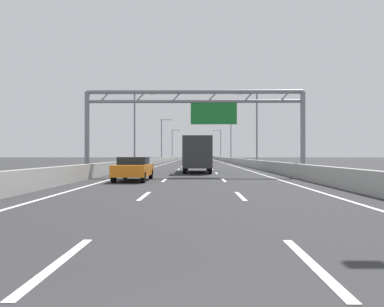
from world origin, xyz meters
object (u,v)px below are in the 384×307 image
Objects in this scene: streetlamp_right_mid at (255,124)px; white_car at (197,157)px; streetlamp_right_distant at (220,143)px; sign_gantry at (197,110)px; red_car at (195,159)px; box_truck at (197,153)px; streetlamp_left_mid at (136,124)px; blue_car at (196,157)px; orange_car at (134,168)px; streetlamp_left_distant at (173,143)px; streetlamp_left_far at (163,137)px; streetlamp_right_far at (230,137)px.

white_car is at bearing 95.19° from streetlamp_right_mid.
sign_gantry is at bearing -94.40° from streetlamp_right_distant.
streetlamp_right_mid is 2.31× the size of red_car.
white_car is at bearing 90.10° from box_truck.
streetlamp_right_distant is (14.93, 74.44, 0.00)m from streetlamp_left_mid.
orange_car is at bearing -91.72° from blue_car.
streetlamp_right_mid is at bearing -85.01° from blue_car.
streetlamp_right_mid is at bearing -90.00° from streetlamp_right_distant.
sign_gantry is 3.96× the size of red_car.
sign_gantry is at bearing -69.26° from streetlamp_left_mid.
streetlamp_left_mid is 2.11× the size of blue_car.
box_truck reaches higher than white_car.
red_car is at bearing -100.64° from streetlamp_right_distant.
sign_gantry is at bearing -89.58° from red_car.
sign_gantry is 101.90m from white_car.
box_truck is (7.68, -89.16, -3.72)m from streetlamp_left_distant.
orange_car is at bearing -113.30° from streetlamp_right_mid.
box_truck is at bearing -81.59° from streetlamp_left_far.
blue_car is at bearing 98.61° from streetlamp_right_far.
streetlamp_right_distant is at bearing 90.00° from streetlamp_right_far.
box_truck is (0.03, 5.47, -3.16)m from sign_gantry.
streetlamp_right_distant is 2.16× the size of white_car.
streetlamp_right_far reaches higher than sign_gantry.
streetlamp_right_distant is (0.00, 74.44, 0.00)m from streetlamp_right_mid.
white_car is (-7.42, 7.18, -4.67)m from streetlamp_right_distant.
streetlamp_left_distant is (0.00, 37.22, 0.00)m from streetlamp_left_far.
streetlamp_left_mid is 2.16× the size of white_car.
blue_car is at bearing 119.80° from streetlamp_right_distant.
sign_gantry is 21.48m from streetlamp_right_mid.
sign_gantry is 94.92m from streetlamp_right_distant.
streetlamp_left_mid is at bearing 98.53° from orange_car.
white_car is at bearing 84.74° from streetlamp_left_mid.
sign_gantry is 57.93m from streetlamp_left_far.
sign_gantry is 3.71× the size of white_car.
streetlamp_right_mid is at bearing -68.14° from streetlamp_left_far.
streetlamp_left_far is 1.17× the size of box_truck.
orange_car is at bearing -91.95° from white_car.
streetlamp_right_mid reaches higher than white_car.
streetlamp_left_distant is at bearing -136.32° from white_car.
streetlamp_left_distant reaches higher than white_car.
streetlamp_right_distant is at bearing 79.36° from red_car.
streetlamp_right_distant is 2.31× the size of red_car.
streetlamp_left_distant is at bearing 94.62° from sign_gantry.
blue_car and red_car have the same top height.
streetlamp_left_distant and streetlamp_right_distant have the same top height.
streetlamp_left_mid reaches higher than blue_car.
streetlamp_left_distant reaches higher than sign_gantry.
streetlamp_right_far is 2.11× the size of blue_car.
red_car is at bearing -154.54° from streetlamp_right_far.
streetlamp_left_far and streetlamp_left_distant have the same top height.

